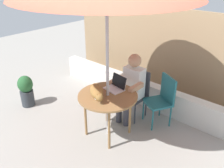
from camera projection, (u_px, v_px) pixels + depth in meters
ground_plane at (108, 133)px, 3.93m from camera, size 14.00×14.00×0.00m
fence_back at (171, 53)px, 4.82m from camera, size 5.05×0.08×1.79m
planter_wall_low at (148, 94)px, 4.62m from camera, size 4.55×0.20×0.48m
patio_table at (108, 99)px, 3.63m from camera, size 0.92×0.92×0.73m
chair_occupied at (136, 90)px, 4.21m from camera, size 0.40×0.40×0.87m
chair_empty at (162, 97)px, 4.00m from camera, size 0.54×0.54×0.87m
person_seated at (131, 85)px, 4.03m from camera, size 0.48×0.48×1.21m
laptop at (117, 85)px, 3.76m from camera, size 0.33×0.29×0.21m
cat at (97, 92)px, 3.51m from camera, size 0.54×0.44×0.17m
potted_plant_near_fence at (26, 90)px, 4.58m from camera, size 0.29×0.29×0.63m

